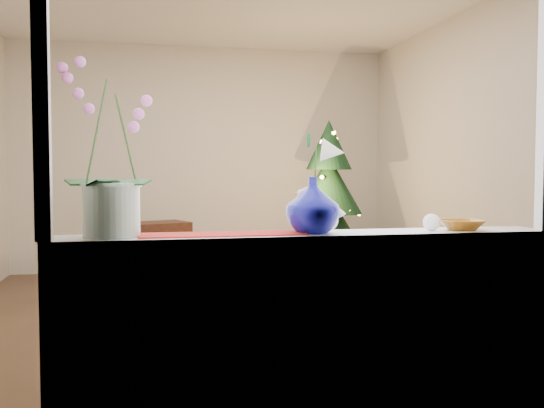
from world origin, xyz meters
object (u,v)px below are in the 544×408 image
at_px(xmas_tree, 329,201).
at_px(side_table, 145,255).
at_px(swan, 320,211).
at_px(paperweight, 431,222).
at_px(orchid_pot, 110,148).
at_px(blue_vase, 313,201).
at_px(amber_dish, 461,226).

distance_m(xmas_tree, side_table, 2.04).
bearing_deg(swan, paperweight, 5.76).
height_order(orchid_pot, side_table, orchid_pot).
relative_size(blue_vase, xmas_tree, 0.16).
bearing_deg(xmas_tree, blue_vase, -108.15).
distance_m(paperweight, xmas_tree, 3.83).
relative_size(orchid_pot, swan, 3.27).
relative_size(amber_dish, xmas_tree, 0.09).
height_order(blue_vase, paperweight, blue_vase).
bearing_deg(orchid_pot, side_table, 88.18).
xyz_separation_m(blue_vase, xmas_tree, (1.23, 3.77, -0.19)).
height_order(swan, blue_vase, blue_vase).
bearing_deg(paperweight, side_table, 108.45).
bearing_deg(amber_dish, paperweight, 179.14).
distance_m(orchid_pot, side_table, 3.94).
bearing_deg(side_table, orchid_pot, -113.93).
height_order(blue_vase, xmas_tree, xmas_tree).
relative_size(swan, blue_vase, 0.80).
xyz_separation_m(blue_vase, side_table, (-0.73, 3.84, -0.73)).
height_order(swan, side_table, swan).
bearing_deg(amber_dish, swan, 177.22).
bearing_deg(amber_dish, blue_vase, 179.64).
distance_m(blue_vase, xmas_tree, 3.97).
relative_size(orchid_pot, paperweight, 9.51).
bearing_deg(blue_vase, swan, 33.56).
height_order(orchid_pot, paperweight, orchid_pot).
relative_size(amber_dish, side_table, 0.19).
xyz_separation_m(xmas_tree, side_table, (-1.96, 0.08, -0.54)).
bearing_deg(blue_vase, xmas_tree, 71.85).
relative_size(paperweight, side_table, 0.09).
relative_size(orchid_pot, amber_dish, 4.40).
distance_m(blue_vase, paperweight, 0.57).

